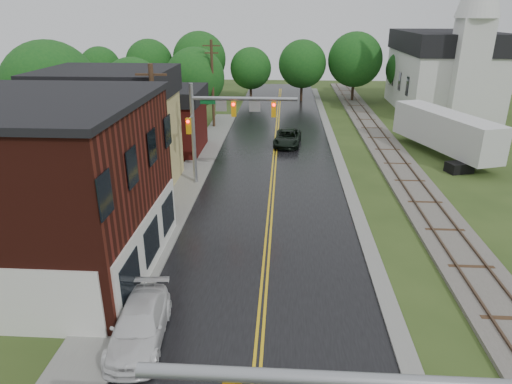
# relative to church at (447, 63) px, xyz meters

# --- Properties ---
(main_road) EXTENTS (10.00, 90.00, 0.02)m
(main_road) POSITION_rel_church_xyz_m (-20.00, -23.74, -5.83)
(main_road) COLOR black
(main_road) RESTS_ON ground
(curb_right) EXTENTS (0.80, 70.00, 0.12)m
(curb_right) POSITION_rel_church_xyz_m (-14.60, -18.74, -5.83)
(curb_right) COLOR gray
(curb_right) RESTS_ON ground
(sidewalk_left) EXTENTS (2.40, 50.00, 0.12)m
(sidewalk_left) POSITION_rel_church_xyz_m (-26.20, -28.74, -5.83)
(sidewalk_left) COLOR gray
(sidewalk_left) RESTS_ON ground
(yellow_house) EXTENTS (8.00, 7.00, 6.40)m
(yellow_house) POSITION_rel_church_xyz_m (-31.00, -27.74, -2.63)
(yellow_house) COLOR tan
(yellow_house) RESTS_ON ground
(darkred_building) EXTENTS (7.00, 6.00, 4.40)m
(darkred_building) POSITION_rel_church_xyz_m (-30.00, -18.74, -3.63)
(darkred_building) COLOR #3F0F0C
(darkred_building) RESTS_ON ground
(church) EXTENTS (10.40, 18.40, 20.00)m
(church) POSITION_rel_church_xyz_m (0.00, 0.00, 0.00)
(church) COLOR silver
(church) RESTS_ON ground
(railroad) EXTENTS (3.20, 80.00, 0.30)m
(railroad) POSITION_rel_church_xyz_m (-10.00, -18.74, -5.73)
(railroad) COLOR #59544C
(railroad) RESTS_ON ground
(traffic_signal_far) EXTENTS (7.34, 0.43, 7.20)m
(traffic_signal_far) POSITION_rel_church_xyz_m (-23.47, -26.74, -0.86)
(traffic_signal_far) COLOR gray
(traffic_signal_far) RESTS_ON ground
(utility_pole_b) EXTENTS (1.80, 0.28, 9.00)m
(utility_pole_b) POSITION_rel_church_xyz_m (-26.80, -31.74, -1.11)
(utility_pole_b) COLOR #382616
(utility_pole_b) RESTS_ON ground
(utility_pole_c) EXTENTS (1.80, 0.28, 9.00)m
(utility_pole_c) POSITION_rel_church_xyz_m (-26.80, -9.74, -1.11)
(utility_pole_c) COLOR #382616
(utility_pole_c) RESTS_ON ground
(tree_left_b) EXTENTS (7.60, 7.60, 9.69)m
(tree_left_b) POSITION_rel_church_xyz_m (-37.85, -21.84, -0.12)
(tree_left_b) COLOR black
(tree_left_b) RESTS_ON ground
(tree_left_c) EXTENTS (6.00, 6.00, 7.65)m
(tree_left_c) POSITION_rel_church_xyz_m (-33.85, -13.84, -1.32)
(tree_left_c) COLOR black
(tree_left_c) RESTS_ON ground
(tree_left_e) EXTENTS (6.40, 6.40, 8.16)m
(tree_left_e) POSITION_rel_church_xyz_m (-28.85, -7.84, -1.02)
(tree_left_e) COLOR black
(tree_left_e) RESTS_ON ground
(suv_dark) EXTENTS (2.74, 5.20, 1.39)m
(suv_dark) POSITION_rel_church_xyz_m (-18.91, -16.25, -5.14)
(suv_dark) COLOR black
(suv_dark) RESTS_ON ground
(pickup_white) EXTENTS (2.32, 4.89, 1.38)m
(pickup_white) POSITION_rel_church_xyz_m (-24.54, -43.74, -5.15)
(pickup_white) COLOR silver
(pickup_white) RESTS_ON ground
(semi_trailer) EXTENTS (6.25, 11.97, 3.75)m
(semi_trailer) POSITION_rel_church_xyz_m (-5.58, -18.71, -3.60)
(semi_trailer) COLOR black
(semi_trailer) RESTS_ON ground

